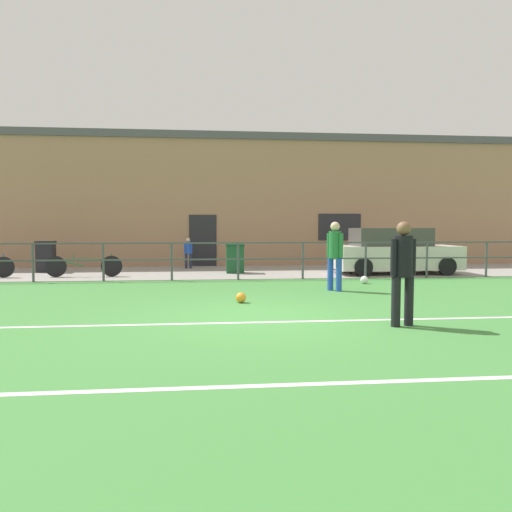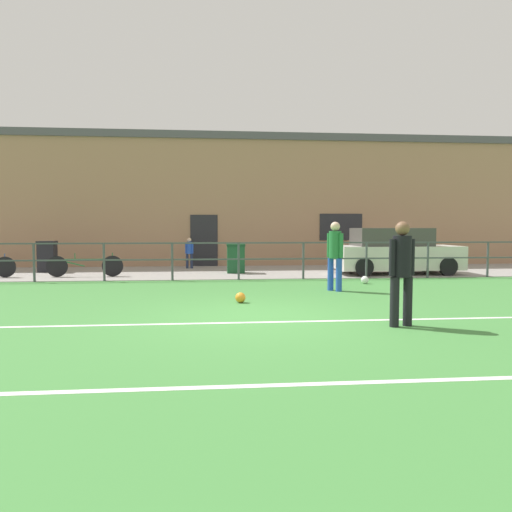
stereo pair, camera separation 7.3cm
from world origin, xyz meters
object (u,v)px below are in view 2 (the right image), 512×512
at_px(bicycle_parked_1, 85,266).
at_px(trash_bin_1, 236,258).
at_px(player_striker, 335,252).
at_px(soccer_ball_spare, 240,298).
at_px(parked_car_red, 395,252).
at_px(trash_bin_0, 47,256).
at_px(soccer_ball_match, 365,280).
at_px(player_goalkeeper, 402,267).
at_px(spectator_child, 189,251).

height_order(bicycle_parked_1, trash_bin_1, trash_bin_1).
distance_m(player_striker, soccer_ball_spare, 3.12).
bearing_deg(parked_car_red, trash_bin_0, 171.74).
bearing_deg(soccer_ball_match, player_striker, -131.92).
bearing_deg(trash_bin_0, player_striker, -32.54).
bearing_deg(player_goalkeeper, player_striker, 76.04).
distance_m(soccer_ball_spare, trash_bin_1, 6.38).
distance_m(soccer_ball_match, trash_bin_1, 4.84).
height_order(player_striker, bicycle_parked_1, player_striker).
distance_m(spectator_child, trash_bin_1, 2.58).
bearing_deg(soccer_ball_spare, bicycle_parked_1, 129.90).
height_order(soccer_ball_match, trash_bin_0, trash_bin_0).
distance_m(trash_bin_0, trash_bin_1, 6.68).
bearing_deg(parked_car_red, player_goalkeeper, -111.16).
xyz_separation_m(player_goalkeeper, spectator_child, (-3.90, 10.95, -0.28)).
bearing_deg(bicycle_parked_1, parked_car_red, 0.03).
height_order(parked_car_red, trash_bin_1, parked_car_red).
bearing_deg(player_striker, soccer_ball_spare, -95.22).
relative_size(soccer_ball_match, bicycle_parked_1, 0.09).
relative_size(spectator_child, trash_bin_1, 1.17).
xyz_separation_m(soccer_ball_spare, spectator_child, (-1.45, 8.31, 0.58)).
distance_m(player_goalkeeper, trash_bin_1, 9.27).
bearing_deg(trash_bin_0, spectator_child, 11.48).
height_order(player_striker, trash_bin_1, player_striker).
height_order(player_goalkeeper, player_striker, player_striker).
bearing_deg(spectator_child, trash_bin_1, 145.52).
distance_m(soccer_ball_spare, trash_bin_0, 9.71).
xyz_separation_m(player_striker, trash_bin_1, (-2.25, 4.71, -0.46)).
bearing_deg(player_goalkeeper, soccer_ball_match, 63.79).
xyz_separation_m(spectator_child, trash_bin_0, (-4.93, -1.00, -0.12)).
relative_size(parked_car_red, trash_bin_1, 4.14).
xyz_separation_m(soccer_ball_match, trash_bin_1, (-3.50, 3.32, 0.42)).
relative_size(player_goalkeeper, spectator_child, 1.45).
xyz_separation_m(player_striker, parked_car_red, (3.14, 3.92, -0.23)).
distance_m(bicycle_parked_1, trash_bin_0, 2.47).
xyz_separation_m(player_goalkeeper, parked_car_red, (3.17, 8.20, -0.21)).
bearing_deg(spectator_child, parked_car_red, 173.56).
distance_m(bicycle_parked_1, trash_bin_1, 4.95).
relative_size(player_striker, soccer_ball_match, 7.95).
bearing_deg(trash_bin_0, soccer_ball_spare, -48.89).
relative_size(player_striker, spectator_child, 1.48).
bearing_deg(trash_bin_1, player_striker, -64.41).
height_order(spectator_child, trash_bin_1, spectator_child).
bearing_deg(soccer_ball_match, parked_car_red, 53.14).
relative_size(soccer_ball_spare, parked_car_red, 0.05).
height_order(soccer_ball_spare, trash_bin_0, trash_bin_0).
xyz_separation_m(spectator_child, bicycle_parked_1, (-3.20, -2.75, -0.32)).
relative_size(parked_car_red, trash_bin_0, 3.79).
bearing_deg(player_striker, soccer_ball_match, 99.29).
bearing_deg(soccer_ball_spare, player_striker, 33.57).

